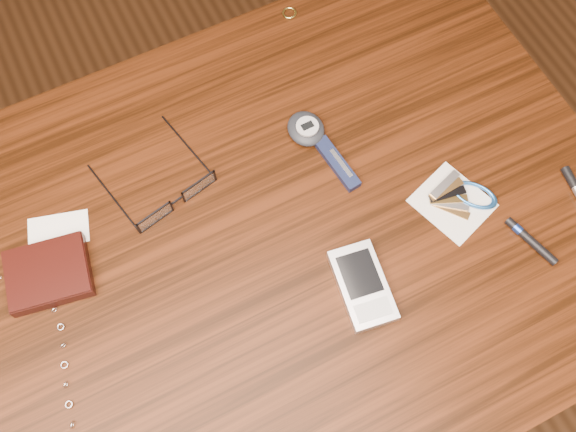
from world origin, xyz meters
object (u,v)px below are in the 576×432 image
wallet_and_card (49,273)px  pedometer (306,129)px  notepad_keys (462,198)px  pocket_knife (337,163)px  pda_phone (363,285)px  eyeglasses (174,198)px  desk (255,271)px

wallet_and_card → pedometer: 0.39m
notepad_keys → pocket_knife: bearing=136.4°
pda_phone → pedometer: bearing=80.4°
eyeglasses → pda_phone: 0.27m
eyeglasses → notepad_keys: 0.38m
pda_phone → notepad_keys: (0.18, 0.05, -0.00)m
desk → eyeglasses: 0.17m
eyeglasses → pocket_knife: size_ratio=1.72×
wallet_and_card → eyeglasses: eyeglasses is taller
desk → wallet_and_card: size_ratio=7.17×
desk → pocket_knife: bearing=19.5°
desk → eyeglasses: (-0.06, 0.10, 0.11)m
eyeglasses → desk: bearing=-58.5°
pda_phone → pocket_knife: 0.18m
wallet_and_card → notepad_keys: 0.55m
wallet_and_card → pocket_knife: wallet_and_card is taller
pedometer → notepad_keys: pedometer is taller
desk → pedometer: bearing=40.5°
pedometer → pocket_knife: size_ratio=0.66×
eyeglasses → wallet_and_card: bearing=-172.4°
pda_phone → pocket_knife: bearing=72.1°
wallet_and_card → pocket_knife: size_ratio=1.56×
eyeglasses → pedometer: 0.21m
eyeglasses → pda_phone: eyeglasses is taller
wallet_and_card → notepad_keys: wallet_and_card is taller
desk → pda_phone: bearing=-47.6°
pda_phone → pedometer: (0.04, 0.23, 0.00)m
pocket_knife → notepad_keys: bearing=-43.6°
eyeglasses → pda_phone: size_ratio=1.33×
wallet_and_card → pocket_knife: bearing=-3.4°
wallet_and_card → pocket_knife: 0.40m
pedometer → pocket_knife: 0.07m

